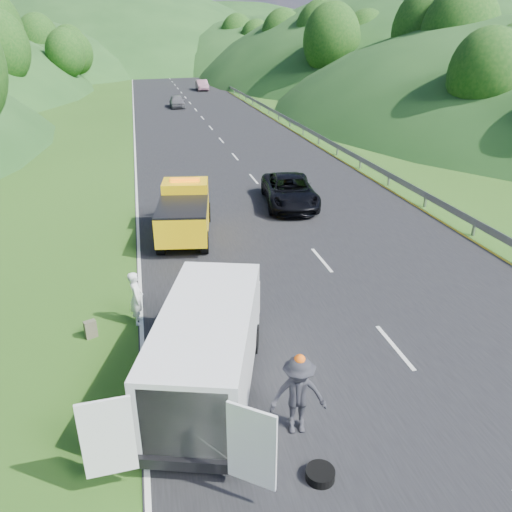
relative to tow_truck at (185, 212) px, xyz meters
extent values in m
plane|color=#38661E|center=(1.86, -7.72, -1.12)|extent=(320.00, 320.00, 0.00)
cube|color=black|center=(4.86, 32.28, -1.11)|extent=(14.00, 200.00, 0.02)
cube|color=gray|center=(12.16, 44.78, -1.12)|extent=(0.06, 140.00, 1.52)
cylinder|color=black|center=(-0.57, 1.87, -0.67)|extent=(0.46, 0.95, 0.91)
cylinder|color=black|center=(1.13, 1.60, -0.67)|extent=(0.46, 0.95, 0.91)
cylinder|color=black|center=(-1.15, -1.70, -0.67)|extent=(0.46, 0.95, 0.91)
cylinder|color=black|center=(0.55, -1.98, -0.67)|extent=(0.46, 0.95, 0.91)
cube|color=yellow|center=(0.16, 0.98, 0.19)|extent=(2.16, 1.75, 1.72)
cube|color=yellow|center=(-0.17, -1.04, -0.03)|extent=(2.47, 3.36, 1.18)
cube|color=black|center=(-0.17, -1.04, 0.60)|extent=(2.47, 3.36, 0.09)
cube|color=black|center=(0.34, 2.05, -0.31)|extent=(1.96, 1.37, 0.63)
cube|color=black|center=(0.42, 2.59, -0.49)|extent=(1.91, 0.49, 0.45)
cube|color=yellow|center=(0.39, 2.36, 0.28)|extent=(1.90, 1.00, 0.99)
cube|color=orange|center=(0.16, 0.98, 1.10)|extent=(1.29, 0.43, 0.15)
cube|color=black|center=(0.26, 1.60, 0.51)|extent=(1.71, 0.35, 0.82)
cylinder|color=black|center=(-0.79, -8.43, -0.72)|extent=(0.53, 0.86, 0.81)
cylinder|color=black|center=(0.94, -8.98, -0.72)|extent=(0.53, 0.86, 0.81)
cylinder|color=black|center=(-1.82, -11.70, -0.72)|extent=(0.53, 0.86, 0.81)
cylinder|color=black|center=(-0.09, -12.25, -0.72)|extent=(0.53, 0.86, 0.81)
cube|color=white|center=(-0.47, -10.44, 0.24)|extent=(3.55, 5.62, 1.86)
cube|color=white|center=(0.37, -7.79, -0.16)|extent=(2.19, 1.47, 1.01)
cube|color=black|center=(0.31, -7.99, 0.64)|extent=(1.88, 0.89, 0.84)
cube|color=black|center=(-1.24, -12.89, 0.24)|extent=(1.66, 0.61, 1.61)
cube|color=white|center=(-2.63, -12.93, 0.24)|extent=(0.96, 0.10, 1.71)
cube|color=white|center=(-0.13, -13.71, 0.24)|extent=(0.80, 0.63, 1.71)
cube|color=black|center=(-1.27, -12.98, -0.67)|extent=(1.97, 0.75, 0.25)
imported|color=white|center=(-2.11, -6.77, -1.12)|extent=(0.46, 0.62, 1.69)
imported|color=tan|center=(0.10, -8.10, -1.12)|extent=(0.64, 0.65, 1.05)
imported|color=#222227|center=(1.24, -12.16, -1.12)|extent=(1.32, 0.88, 1.91)
cube|color=brown|center=(-3.46, -7.26, -0.85)|extent=(0.38, 0.30, 0.54)
cylinder|color=black|center=(1.30, -13.51, -1.12)|extent=(0.59, 0.59, 0.20)
imported|color=black|center=(5.55, 3.07, -1.12)|extent=(3.13, 5.59, 1.48)
imported|color=#57565C|center=(2.99, 40.59, -1.12)|extent=(1.64, 4.09, 1.39)
imported|color=#805567|center=(8.24, 58.85, -1.12)|extent=(1.59, 4.57, 1.51)
camera|label=1|loc=(-1.54, -20.24, 6.96)|focal=35.00mm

